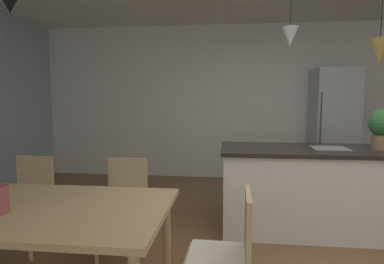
{
  "coord_description": "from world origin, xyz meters",
  "views": [
    {
      "loc": [
        -0.72,
        -2.53,
        1.43
      ],
      "look_at": [
        -1.02,
        0.06,
        1.16
      ],
      "focal_mm": 30.11,
      "sensor_mm": 36.0,
      "label": 1
    }
  ],
  "objects_px": {
    "chair_far_left": "(28,200)",
    "chair_kitchen_end": "(226,255)",
    "dining_table": "(10,214)",
    "potted_plant_on_island": "(384,127)",
    "kitchen_island": "(328,189)",
    "refrigerator": "(333,128)",
    "chair_far_right": "(123,203)"
  },
  "relations": [
    {
      "from": "chair_far_left",
      "to": "chair_kitchen_end",
      "type": "bearing_deg",
      "value": -25.01
    },
    {
      "from": "dining_table",
      "to": "chair_kitchen_end",
      "type": "xyz_separation_m",
      "value": [
        1.41,
        -0.0,
        -0.2
      ]
    },
    {
      "from": "chair_far_left",
      "to": "potted_plant_on_island",
      "type": "height_order",
      "value": "potted_plant_on_island"
    },
    {
      "from": "kitchen_island",
      "to": "refrigerator",
      "type": "xyz_separation_m",
      "value": [
        0.62,
        1.9,
        0.49
      ]
    },
    {
      "from": "dining_table",
      "to": "refrigerator",
      "type": "xyz_separation_m",
      "value": [
        3.1,
        3.5,
        0.27
      ]
    },
    {
      "from": "chair_kitchen_end",
      "to": "chair_far_right",
      "type": "bearing_deg",
      "value": 137.06
    },
    {
      "from": "chair_far_left",
      "to": "potted_plant_on_island",
      "type": "distance_m",
      "value": 3.61
    },
    {
      "from": "dining_table",
      "to": "potted_plant_on_island",
      "type": "bearing_deg",
      "value": 28.08
    },
    {
      "from": "kitchen_island",
      "to": "refrigerator",
      "type": "distance_m",
      "value": 2.05
    },
    {
      "from": "chair_far_right",
      "to": "chair_far_left",
      "type": "bearing_deg",
      "value": -180.0
    },
    {
      "from": "chair_far_right",
      "to": "chair_kitchen_end",
      "type": "distance_m",
      "value": 1.28
    },
    {
      "from": "kitchen_island",
      "to": "refrigerator",
      "type": "relative_size",
      "value": 1.2
    },
    {
      "from": "potted_plant_on_island",
      "to": "chair_kitchen_end",
      "type": "bearing_deg",
      "value": -134.88
    },
    {
      "from": "chair_kitchen_end",
      "to": "potted_plant_on_island",
      "type": "relative_size",
      "value": 2.02
    },
    {
      "from": "chair_far_right",
      "to": "kitchen_island",
      "type": "bearing_deg",
      "value": 20.01
    },
    {
      "from": "chair_kitchen_end",
      "to": "dining_table",
      "type": "bearing_deg",
      "value": 179.94
    },
    {
      "from": "chair_far_right",
      "to": "kitchen_island",
      "type": "distance_m",
      "value": 2.14
    },
    {
      "from": "dining_table",
      "to": "kitchen_island",
      "type": "xyz_separation_m",
      "value": [
        2.48,
        1.61,
        -0.21
      ]
    },
    {
      "from": "dining_table",
      "to": "refrigerator",
      "type": "relative_size",
      "value": 1.1
    },
    {
      "from": "dining_table",
      "to": "chair_far_right",
      "type": "xyz_separation_m",
      "value": [
        0.47,
        0.87,
        -0.2
      ]
    },
    {
      "from": "refrigerator",
      "to": "kitchen_island",
      "type": "bearing_deg",
      "value": -108.02
    },
    {
      "from": "chair_far_left",
      "to": "potted_plant_on_island",
      "type": "bearing_deg",
      "value": 11.9
    },
    {
      "from": "chair_far_left",
      "to": "dining_table",
      "type": "bearing_deg",
      "value": -61.95
    },
    {
      "from": "dining_table",
      "to": "chair_far_left",
      "type": "bearing_deg",
      "value": 118.05
    },
    {
      "from": "chair_kitchen_end",
      "to": "potted_plant_on_island",
      "type": "distance_m",
      "value": 2.36
    },
    {
      "from": "chair_far_right",
      "to": "potted_plant_on_island",
      "type": "distance_m",
      "value": 2.73
    },
    {
      "from": "chair_far_left",
      "to": "kitchen_island",
      "type": "distance_m",
      "value": 3.04
    },
    {
      "from": "dining_table",
      "to": "chair_far_left",
      "type": "relative_size",
      "value": 2.39
    },
    {
      "from": "dining_table",
      "to": "refrigerator",
      "type": "bearing_deg",
      "value": 48.51
    },
    {
      "from": "chair_far_right",
      "to": "potted_plant_on_island",
      "type": "xyz_separation_m",
      "value": [
        2.54,
        0.73,
        0.66
      ]
    },
    {
      "from": "potted_plant_on_island",
      "to": "chair_far_right",
      "type": "bearing_deg",
      "value": -163.92
    },
    {
      "from": "dining_table",
      "to": "kitchen_island",
      "type": "distance_m",
      "value": 2.96
    }
  ]
}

